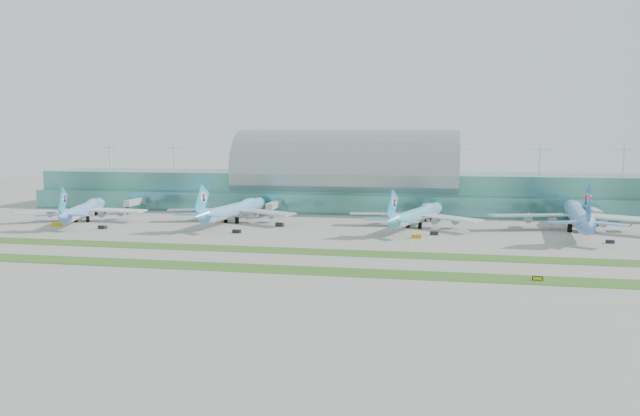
% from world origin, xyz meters
% --- Properties ---
extents(ground, '(700.00, 700.00, 0.00)m').
position_xyz_m(ground, '(0.00, 0.00, 0.00)').
color(ground, gray).
rests_on(ground, ground).
extents(terminal, '(340.00, 69.10, 36.00)m').
position_xyz_m(terminal, '(0.01, 128.79, 14.23)').
color(terminal, '#3D7A75').
rests_on(terminal, ground).
extents(grass_strip_near, '(420.00, 12.00, 0.08)m').
position_xyz_m(grass_strip_near, '(0.00, -28.00, 0.04)').
color(grass_strip_near, '#2D591E').
rests_on(grass_strip_near, ground).
extents(grass_strip_far, '(420.00, 12.00, 0.08)m').
position_xyz_m(grass_strip_far, '(0.00, 2.00, 0.04)').
color(grass_strip_far, '#2D591E').
rests_on(grass_strip_far, ground).
extents(taxiline_a, '(420.00, 0.35, 0.01)m').
position_xyz_m(taxiline_a, '(0.00, -48.00, 0.01)').
color(taxiline_a, yellow).
rests_on(taxiline_a, ground).
extents(taxiline_b, '(420.00, 0.35, 0.01)m').
position_xyz_m(taxiline_b, '(0.00, -14.00, 0.01)').
color(taxiline_b, yellow).
rests_on(taxiline_b, ground).
extents(taxiline_c, '(420.00, 0.35, 0.01)m').
position_xyz_m(taxiline_c, '(0.00, 18.00, 0.01)').
color(taxiline_c, yellow).
rests_on(taxiline_c, ground).
extents(taxiline_d, '(420.00, 0.35, 0.01)m').
position_xyz_m(taxiline_d, '(0.00, 40.00, 0.01)').
color(taxiline_d, yellow).
rests_on(taxiline_d, ground).
extents(airliner_a, '(57.65, 66.76, 18.76)m').
position_xyz_m(airliner_a, '(-113.29, 57.45, 5.79)').
color(airliner_a, '#699FE7').
rests_on(airliner_a, ground).
extents(airliner_b, '(63.26, 72.21, 19.87)m').
position_xyz_m(airliner_b, '(-42.77, 68.16, 6.13)').
color(airliner_b, '#6AB2E9').
rests_on(airliner_b, ground).
extents(airliner_c, '(57.91, 67.09, 18.86)m').
position_xyz_m(airliner_c, '(40.73, 68.15, 5.82)').
color(airliner_c, '#5FBCD2').
rests_on(airliner_c, ground).
extents(airliner_d, '(72.24, 82.44, 22.69)m').
position_xyz_m(airliner_d, '(107.43, 70.26, 7.00)').
color(airliner_d, '#6BA2EC').
rests_on(airliner_d, ground).
extents(gse_a, '(3.93, 2.26, 1.60)m').
position_xyz_m(gse_a, '(-116.03, 40.38, 0.80)').
color(gse_a, gold).
rests_on(gse_a, ground).
extents(gse_b, '(4.26, 2.97, 1.45)m').
position_xyz_m(gse_b, '(-91.85, 36.92, 0.73)').
color(gse_b, black).
rests_on(gse_b, ground).
extents(gse_c, '(3.57, 2.07, 1.42)m').
position_xyz_m(gse_c, '(-31.39, 36.92, 0.71)').
color(gse_c, black).
rests_on(gse_c, ground).
extents(gse_d, '(3.94, 2.68, 1.66)m').
position_xyz_m(gse_d, '(-18.70, 58.14, 0.83)').
color(gse_d, black).
rests_on(gse_d, ground).
extents(gse_e, '(3.88, 2.63, 1.45)m').
position_xyz_m(gse_e, '(41.77, 38.48, 0.73)').
color(gse_e, '#C3910B').
rests_on(gse_e, ground).
extents(gse_f, '(3.40, 2.06, 1.52)m').
position_xyz_m(gse_f, '(48.47, 47.26, 0.76)').
color(gse_f, black).
rests_on(gse_f, ground).
extents(gse_g, '(3.12, 1.89, 1.23)m').
position_xyz_m(gse_g, '(113.09, 40.15, 0.62)').
color(gse_g, black).
rests_on(gse_g, ground).
extents(taxiway_sign_east, '(2.89, 0.86, 1.22)m').
position_xyz_m(taxiway_sign_east, '(77.72, -28.18, 0.61)').
color(taxiway_sign_east, black).
rests_on(taxiway_sign_east, ground).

